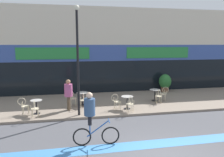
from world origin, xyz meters
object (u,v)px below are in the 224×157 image
Objects in this scene: cafe_chair_1_side at (72,97)px; bistro_table_3 at (155,93)px; bistro_table_2 at (127,100)px; cafe_chair_2_side at (116,101)px; cafe_chair_3_near at (159,95)px; cafe_chair_1_near at (83,99)px; lamp_post at (78,54)px; cafe_chair_0_side at (24,105)px; cafe_chair_2_near at (130,103)px; pedestrian_near_end at (68,92)px; cafe_chair_0_near at (35,108)px; planter_pot at (165,82)px; bistro_table_0 at (36,104)px; cyclist_1 at (92,116)px; cafe_chair_3_side at (164,93)px; bistro_table_1 at (83,96)px.

bistro_table_3 is at bearing 3.05° from cafe_chair_1_side.
bistro_table_2 is 0.81× the size of cafe_chair_2_side.
cafe_chair_1_side is 1.00× the size of cafe_chair_3_near.
cafe_chair_1_near is 2.95m from lamp_post.
cafe_chair_0_side and cafe_chair_2_near have the same top height.
lamp_post is 3.19× the size of pedestrian_near_end.
cafe_chair_1_near is at bearing -171.52° from bistro_table_3.
pedestrian_near_end is at bearing 7.17° from cafe_chair_0_side.
cafe_chair_1_side is (1.87, 1.87, 0.00)m from cafe_chair_0_near.
cafe_chair_1_side is at bearing -160.44° from planter_pot.
bistro_table_0 is at bearing -157.78° from pedestrian_near_end.
cyclist_1 is 4.39m from pedestrian_near_end.
cyclist_1 is (0.32, -3.33, -2.14)m from lamp_post.
cafe_chair_3_near is at bearing 18.91° from bistro_table_2.
cafe_chair_2_side is at bearing -179.24° from bistro_table_2.
pedestrian_near_end is at bearing 172.72° from bistro_table_2.
planter_pot is (1.21, 2.48, 0.21)m from cafe_chair_3_side.
cafe_chair_2_near is 0.44× the size of cyclist_1.
cafe_chair_3_near is 0.16× the size of lamp_post.
cafe_chair_1_near is at bearing -154.06° from planter_pot.
cafe_chair_0_near reaches higher than bistro_table_0.
bistro_table_1 is 1.04× the size of bistro_table_3.
lamp_post reaches higher than bistro_table_2.
lamp_post is (0.32, -1.88, 2.65)m from cafe_chair_1_side.
cafe_chair_0_side is at bearing 42.53° from cafe_chair_0_near.
cafe_chair_2_side is 2.96m from cafe_chair_3_near.
cafe_chair_0_near is 3.44m from lamp_post.
cafe_chair_0_near is at bearing -153.93° from planter_pot.
cafe_chair_3_side is 0.16× the size of lamp_post.
cafe_chair_1_side is at bearing 7.92° from cafe_chair_3_side.
cafe_chair_0_near reaches higher than bistro_table_3.
cafe_chair_3_near is at bearing -62.66° from cafe_chair_2_near.
planter_pot is (6.51, 2.54, 0.18)m from bistro_table_1.
cafe_chair_2_near and cafe_chair_2_side have the same top height.
cafe_chair_3_near is 5.79m from lamp_post.
bistro_table_0 is at bearing 126.48° from cyclist_1.
bistro_table_2 is 5.62m from planter_pot.
cafe_chair_0_side is (-0.63, 0.62, 0.00)m from cafe_chair_0_near.
cafe_chair_3_near is at bearing 5.47° from bistro_table_0.
bistro_table_1 is at bearing 2.04° from cafe_chair_1_side.
cafe_chair_2_near is 0.52× the size of pedestrian_near_end.
bistro_table_3 is at bearing 19.74° from cafe_chair_2_side.
bistro_table_2 is 0.81× the size of cafe_chair_0_side.
lamp_post reaches higher than planter_pot.
planter_pot is (4.70, 3.87, 0.21)m from cafe_chair_2_side.
cafe_chair_3_side is (7.79, 1.30, -0.00)m from bistro_table_0.
cafe_chair_2_near is (3.06, -1.95, 0.00)m from cafe_chair_1_side.
cafe_chair_3_near is (7.16, 0.69, -0.00)m from bistro_table_0.
bistro_table_2 is 0.63m from cafe_chair_2_near.
bistro_table_1 is 2.77m from bistro_table_2.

